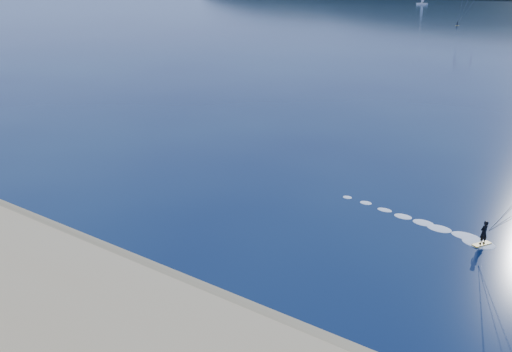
{
  "coord_description": "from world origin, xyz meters",
  "views": [
    {
      "loc": [
        16.16,
        -11.88,
        15.17
      ],
      "look_at": [
        1.3,
        10.0,
        5.0
      ],
      "focal_mm": 35.09,
      "sensor_mm": 36.0,
      "label": 1
    }
  ],
  "objects": [
    {
      "name": "ground",
      "position": [
        0.0,
        0.0,
        0.0
      ],
      "size": [
        1800.0,
        1800.0,
        0.0
      ],
      "primitive_type": "plane",
      "color": "#071439",
      "rests_on": "ground"
    },
    {
      "name": "sailboat",
      "position": [
        -109.69,
        407.11,
        0.92
      ],
      "size": [
        8.85,
        5.61,
        12.44
      ],
      "color": "white",
      "rests_on": "ground"
    },
    {
      "name": "wet_sand",
      "position": [
        0.0,
        4.5,
        0.05
      ],
      "size": [
        220.0,
        2.5,
        0.1
      ],
      "color": "olive",
      "rests_on": "ground"
    }
  ]
}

